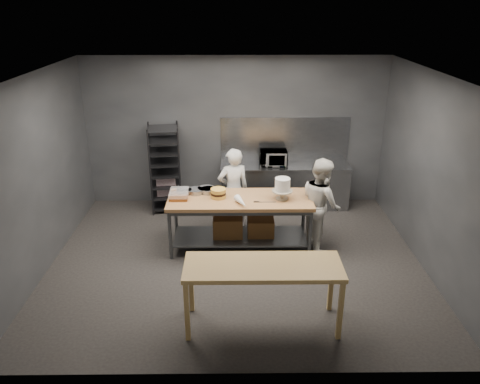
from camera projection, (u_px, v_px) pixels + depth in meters
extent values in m
plane|color=black|center=(236.00, 261.00, 7.69)|extent=(6.00, 6.00, 0.00)
cube|color=#4C4F54|center=(235.00, 132.00, 9.43)|extent=(6.00, 0.04, 3.00)
cube|color=brown|center=(240.00, 200.00, 7.79)|extent=(2.40, 0.90, 0.06)
cube|color=#47494C|center=(240.00, 236.00, 8.06)|extent=(2.25, 0.75, 0.03)
cylinder|color=#47494C|center=(170.00, 235.00, 7.60)|extent=(0.06, 0.06, 0.86)
cylinder|color=#47494C|center=(176.00, 215.00, 8.32)|extent=(0.06, 0.06, 0.86)
cylinder|color=#47494C|center=(310.00, 235.00, 7.62)|extent=(0.06, 0.06, 0.86)
cylinder|color=#47494C|center=(304.00, 214.00, 8.34)|extent=(0.06, 0.06, 0.86)
cube|color=brown|center=(228.00, 226.00, 8.02)|extent=(0.50, 0.40, 0.35)
cube|color=brown|center=(261.00, 226.00, 8.05)|extent=(0.45, 0.38, 0.30)
cube|color=#9D7541|center=(263.00, 267.00, 5.88)|extent=(2.00, 0.70, 0.06)
cube|color=#9D7541|center=(187.00, 312.00, 5.77)|extent=(0.06, 0.06, 0.84)
cube|color=#9D7541|center=(191.00, 284.00, 6.32)|extent=(0.06, 0.06, 0.84)
cube|color=#9D7541|center=(340.00, 311.00, 5.79)|extent=(0.06, 0.06, 0.84)
cube|color=#9D7541|center=(331.00, 283.00, 6.34)|extent=(0.06, 0.06, 0.84)
cube|color=slate|center=(285.00, 166.00, 9.38)|extent=(2.60, 0.60, 0.04)
cube|color=slate|center=(284.00, 187.00, 9.55)|extent=(2.56, 0.56, 0.86)
cube|color=slate|center=(285.00, 139.00, 9.47)|extent=(2.60, 0.02, 0.90)
cube|color=black|center=(165.00, 168.00, 9.28)|extent=(0.69, 0.73, 1.75)
cube|color=white|center=(166.00, 184.00, 9.41)|extent=(0.41, 0.29, 0.45)
imported|color=silver|center=(233.00, 190.00, 8.45)|extent=(0.65, 0.52, 1.57)
imported|color=silver|center=(321.00, 204.00, 7.86)|extent=(0.78, 0.90, 1.60)
imported|color=black|center=(273.00, 158.00, 9.31)|extent=(0.54, 0.37, 0.30)
cylinder|color=#A99F87|center=(282.00, 199.00, 7.73)|extent=(0.20, 0.20, 0.02)
cylinder|color=#A99F87|center=(282.00, 195.00, 7.71)|extent=(0.06, 0.06, 0.12)
cylinder|color=#A99F87|center=(282.00, 191.00, 7.68)|extent=(0.34, 0.34, 0.02)
cylinder|color=white|center=(283.00, 184.00, 7.64)|extent=(0.25, 0.25, 0.21)
cylinder|color=gold|center=(218.00, 196.00, 7.78)|extent=(0.25, 0.25, 0.06)
cylinder|color=black|center=(218.00, 193.00, 7.76)|extent=(0.25, 0.25, 0.04)
cylinder|color=gold|center=(218.00, 190.00, 7.75)|extent=(0.25, 0.25, 0.06)
cylinder|color=gray|center=(196.00, 191.00, 7.96)|extent=(0.28, 0.28, 0.07)
cylinder|color=gray|center=(206.00, 190.00, 8.02)|extent=(0.30, 0.30, 0.07)
cylinder|color=gray|center=(184.00, 191.00, 7.95)|extent=(0.26, 0.26, 0.07)
cylinder|color=gray|center=(208.00, 191.00, 7.98)|extent=(0.27, 0.27, 0.07)
cone|color=white|center=(242.00, 202.00, 7.48)|extent=(0.25, 0.40, 0.12)
cube|color=slate|center=(267.00, 202.00, 7.62)|extent=(0.28, 0.02, 0.00)
cube|color=black|center=(256.00, 202.00, 7.62)|extent=(0.09, 0.02, 0.02)
cube|color=#93521D|center=(179.00, 198.00, 7.71)|extent=(0.30, 0.20, 0.05)
cube|color=silver|center=(178.00, 195.00, 7.69)|extent=(0.31, 0.21, 0.06)
cube|color=#93521D|center=(180.00, 193.00, 7.92)|extent=(0.30, 0.20, 0.05)
cube|color=silver|center=(180.00, 190.00, 7.89)|extent=(0.31, 0.21, 0.06)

